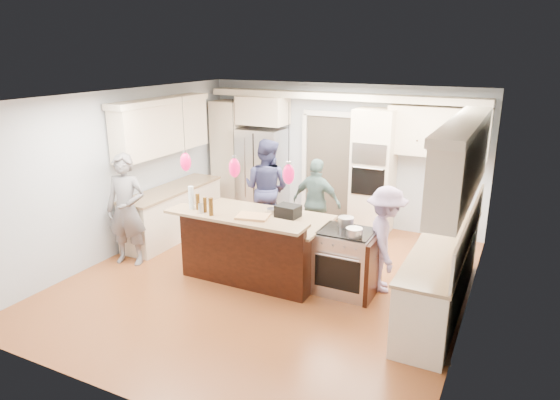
% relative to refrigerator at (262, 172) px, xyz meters
% --- Properties ---
extents(ground_plane, '(6.00, 6.00, 0.00)m').
position_rel_refrigerator_xyz_m(ground_plane, '(1.55, -2.64, -0.90)').
color(ground_plane, '#A1582C').
rests_on(ground_plane, ground).
extents(room_shell, '(5.54, 6.04, 2.72)m').
position_rel_refrigerator_xyz_m(room_shell, '(1.55, -2.64, 0.92)').
color(room_shell, '#B2BCC6').
rests_on(room_shell, ground).
extents(refrigerator, '(0.90, 0.70, 1.80)m').
position_rel_refrigerator_xyz_m(refrigerator, '(0.00, 0.00, 0.00)').
color(refrigerator, '#B7B7BC').
rests_on(refrigerator, ground).
extents(oven_column, '(0.72, 0.69, 2.30)m').
position_rel_refrigerator_xyz_m(oven_column, '(2.30, 0.03, 0.25)').
color(oven_column, beige).
rests_on(oven_column, ground).
extents(back_upper_cabinets, '(5.30, 0.61, 2.54)m').
position_rel_refrigerator_xyz_m(back_upper_cabinets, '(0.80, 0.12, 0.77)').
color(back_upper_cabinets, beige).
rests_on(back_upper_cabinets, ground).
extents(right_counter_run, '(0.64, 3.10, 2.51)m').
position_rel_refrigerator_xyz_m(right_counter_run, '(3.99, -2.34, 0.16)').
color(right_counter_run, beige).
rests_on(right_counter_run, ground).
extents(left_cabinets, '(0.64, 2.30, 2.51)m').
position_rel_refrigerator_xyz_m(left_cabinets, '(-0.89, -1.84, 0.16)').
color(left_cabinets, beige).
rests_on(left_cabinets, ground).
extents(kitchen_island, '(2.10, 1.46, 1.12)m').
position_rel_refrigerator_xyz_m(kitchen_island, '(1.30, -2.57, -0.41)').
color(kitchen_island, black).
rests_on(kitchen_island, ground).
extents(island_range, '(0.82, 0.71, 0.92)m').
position_rel_refrigerator_xyz_m(island_range, '(2.71, -2.49, -0.44)').
color(island_range, '#B7B7BC').
rests_on(island_range, ground).
extents(pendant_lights, '(1.75, 0.15, 1.03)m').
position_rel_refrigerator_xyz_m(pendant_lights, '(1.30, -3.15, 0.90)').
color(pendant_lights, black).
rests_on(pendant_lights, ground).
extents(person_bar_end, '(0.74, 0.57, 1.79)m').
position_rel_refrigerator_xyz_m(person_bar_end, '(-0.75, -3.09, -0.01)').
color(person_bar_end, slate).
rests_on(person_bar_end, ground).
extents(person_far_left, '(0.89, 0.70, 1.81)m').
position_rel_refrigerator_xyz_m(person_far_left, '(0.65, -1.04, 0.00)').
color(person_far_left, navy).
rests_on(person_far_left, ground).
extents(person_far_right, '(0.93, 0.45, 1.54)m').
position_rel_refrigerator_xyz_m(person_far_right, '(1.63, -1.04, -0.13)').
color(person_far_right, slate).
rests_on(person_far_right, ground).
extents(person_range_side, '(0.86, 1.12, 1.52)m').
position_rel_refrigerator_xyz_m(person_range_side, '(3.15, -2.19, -0.14)').
color(person_range_side, '#9D85B3').
rests_on(person_range_side, ground).
extents(floor_rug, '(0.74, 0.97, 0.01)m').
position_rel_refrigerator_xyz_m(floor_rug, '(3.95, -3.28, -0.89)').
color(floor_rug, olive).
rests_on(floor_rug, ground).
extents(water_bottle, '(0.09, 0.09, 0.33)m').
position_rel_refrigerator_xyz_m(water_bottle, '(0.57, -3.16, 0.39)').
color(water_bottle, silver).
rests_on(water_bottle, kitchen_island).
extents(beer_bottle_a, '(0.07, 0.07, 0.21)m').
position_rel_refrigerator_xyz_m(beer_bottle_a, '(0.82, -3.19, 0.33)').
color(beer_bottle_a, '#462C0C').
rests_on(beer_bottle_a, kitchen_island).
extents(beer_bottle_b, '(0.08, 0.08, 0.25)m').
position_rel_refrigerator_xyz_m(beer_bottle_b, '(0.98, -3.28, 0.35)').
color(beer_bottle_b, '#462C0C').
rests_on(beer_bottle_b, kitchen_island).
extents(beer_bottle_c, '(0.07, 0.07, 0.23)m').
position_rel_refrigerator_xyz_m(beer_bottle_c, '(0.66, -3.13, 0.34)').
color(beer_bottle_c, '#462C0C').
rests_on(beer_bottle_c, kitchen_island).
extents(drink_can, '(0.08, 0.08, 0.14)m').
position_rel_refrigerator_xyz_m(drink_can, '(0.80, -3.25, 0.29)').
color(drink_can, '#B7B7BC').
rests_on(drink_can, kitchen_island).
extents(cutting_board, '(0.48, 0.39, 0.03)m').
position_rel_refrigerator_xyz_m(cutting_board, '(1.54, -3.11, 0.24)').
color(cutting_board, tan).
rests_on(cutting_board, kitchen_island).
extents(pot_large, '(0.22, 0.22, 0.13)m').
position_rel_refrigerator_xyz_m(pot_large, '(2.61, -2.32, 0.09)').
color(pot_large, '#B7B7BC').
rests_on(pot_large, island_range).
extents(pot_small, '(0.22, 0.22, 0.11)m').
position_rel_refrigerator_xyz_m(pot_small, '(2.84, -2.65, 0.08)').
color(pot_small, '#B7B7BC').
rests_on(pot_small, island_range).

